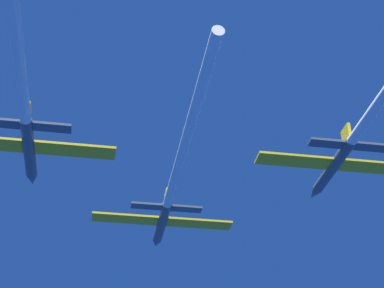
{
  "coord_description": "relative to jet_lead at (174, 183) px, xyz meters",
  "views": [
    {
      "loc": [
        -7.32,
        -62.16,
        -28.71
      ],
      "look_at": [
        0.07,
        -16.77,
        -0.41
      ],
      "focal_mm": 59.25,
      "sensor_mm": 36.0,
      "label": 1
    }
  ],
  "objects": [
    {
      "name": "jet_lead",
      "position": [
        0.0,
        0.0,
        0.0
      ],
      "size": [
        14.83,
        37.28,
        2.46
      ],
      "color": "#4C5660"
    },
    {
      "name": "jet_left_wing",
      "position": [
        -13.15,
        -15.92,
        0.0
      ],
      "size": [
        14.83,
        43.41,
        2.46
      ],
      "color": "#4C5660"
    },
    {
      "name": "jet_right_wing",
      "position": [
        14.38,
        -15.28,
        0.79
      ],
      "size": [
        14.83,
        41.88,
        2.46
      ],
      "color": "#4C5660"
    }
  ]
}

